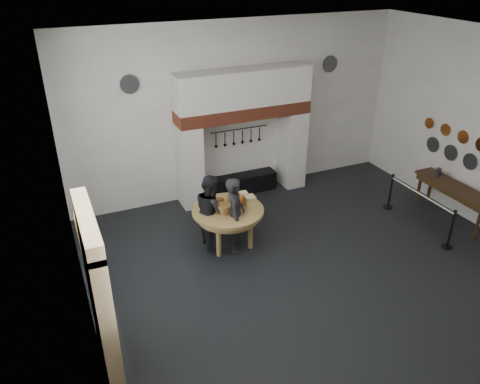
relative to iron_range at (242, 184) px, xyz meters
name	(u,v)px	position (x,y,z in m)	size (l,w,h in m)	color
floor	(314,266)	(0.00, -3.72, -0.25)	(9.00, 8.00, 0.02)	black
ceiling	(333,45)	(0.00, -3.72, 4.25)	(9.00, 8.00, 0.02)	silver
wall_back	(238,110)	(0.00, 0.28, 2.00)	(9.00, 0.02, 4.50)	white
wall_left	(74,217)	(-4.50, -3.72, 2.00)	(0.02, 8.00, 4.50)	white
chimney_pier_left	(190,166)	(-1.48, -0.07, 0.82)	(0.55, 0.70, 2.15)	silver
chimney_pier_right	(292,148)	(1.48, -0.07, 0.82)	(0.55, 0.70, 2.15)	silver
hearth_brick_band	(243,111)	(0.00, -0.07, 2.06)	(3.50, 0.72, 0.32)	#9E442B
chimney_hood	(243,87)	(0.00, -0.07, 2.67)	(3.50, 0.70, 0.90)	silver
iron_range	(242,184)	(0.00, 0.00, 0.00)	(1.90, 0.45, 0.50)	black
utensil_rail	(239,129)	(0.00, 0.20, 1.50)	(0.02, 0.02, 1.60)	black
door_recess	(95,307)	(-4.47, -4.72, 1.00)	(0.04, 1.10, 2.50)	black
door_jamb_near	(109,334)	(-4.38, -5.42, 1.05)	(0.22, 0.30, 2.60)	tan
door_jamb_far	(94,276)	(-4.38, -4.02, 1.05)	(0.22, 0.30, 2.60)	tan
door_lintel	(87,224)	(-4.38, -4.72, 2.40)	(0.22, 1.70, 0.30)	tan
wall_plaque	(78,227)	(-4.45, -2.92, 1.35)	(0.05, 0.34, 0.44)	gold
work_table	(228,211)	(-1.31, -2.19, 0.59)	(1.58, 1.58, 0.07)	tan
pumpkin	(235,199)	(-1.11, -2.09, 0.78)	(0.36, 0.36, 0.31)	orange
cheese_block_big	(250,201)	(-0.81, -2.24, 0.74)	(0.22, 0.22, 0.24)	#DDCC84
cheese_block_small	(243,196)	(-0.83, -1.94, 0.72)	(0.18, 0.18, 0.20)	#F5D392
wicker_basket	(224,209)	(-1.46, -2.34, 0.73)	(0.32, 0.32, 0.22)	#A37B3B
bread_loaf	(218,200)	(-1.41, -1.84, 0.69)	(0.31, 0.18, 0.13)	#905B33
visitor_near	(235,215)	(-1.26, -2.47, 0.62)	(0.63, 0.41, 1.73)	black
visitor_far	(211,211)	(-1.66, -2.07, 0.60)	(0.83, 0.64, 1.70)	black
side_table	(456,187)	(4.10, -3.40, 0.62)	(0.55, 2.20, 0.06)	#3B2915
pewter_jug	(439,172)	(4.10, -2.80, 0.76)	(0.12, 0.12, 0.22)	#4F5054
copper_pan_b	(463,137)	(4.46, -2.97, 1.70)	(0.32, 0.32, 0.03)	#C6662D
copper_pan_c	(446,130)	(4.46, -2.42, 1.70)	(0.30, 0.30, 0.03)	#C6662D
copper_pan_d	(429,123)	(4.46, -1.87, 1.70)	(0.28, 0.28, 0.03)	#C6662D
pewter_plate_left	(470,161)	(4.46, -3.32, 1.20)	(0.40, 0.40, 0.03)	#4C4C51
pewter_plate_mid	(451,153)	(4.46, -2.72, 1.20)	(0.40, 0.40, 0.03)	#4C4C51
pewter_plate_right	(433,144)	(4.46, -2.12, 1.20)	(0.40, 0.40, 0.03)	#4C4C51
pewter_plate_back_left	(130,84)	(-2.70, 0.24, 2.95)	(0.44, 0.44, 0.03)	#4C4C51
pewter_plate_back_right	(330,64)	(2.70, 0.24, 2.95)	(0.44, 0.44, 0.03)	#4C4C51
barrier_post_near	(451,230)	(3.10, -4.33, 0.20)	(0.05, 0.05, 0.90)	black
barrier_post_far	(390,192)	(3.10, -2.33, 0.20)	(0.05, 0.05, 0.90)	black
barrier_rope	(421,195)	(3.10, -3.33, 0.60)	(0.04, 0.04, 2.00)	white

